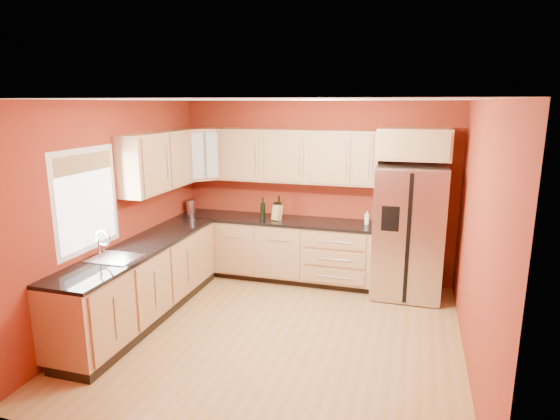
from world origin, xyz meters
name	(u,v)px	position (x,y,z in m)	size (l,w,h in m)	color
floor	(277,335)	(0.00, 0.00, 0.00)	(4.00, 4.00, 0.00)	olive
ceiling	(277,100)	(0.00, 0.00, 2.60)	(4.00, 4.00, 0.00)	white
wall_back	(316,191)	(0.00, 2.00, 1.30)	(4.00, 0.04, 2.60)	maroon
wall_front	(191,298)	(0.00, -2.00, 1.30)	(4.00, 0.04, 2.60)	maroon
wall_left	(115,212)	(-2.00, 0.00, 1.30)	(0.04, 4.00, 2.60)	maroon
wall_right	(478,239)	(2.00, 0.00, 1.30)	(0.04, 4.00, 2.60)	maroon
base_cabinets_back	(274,250)	(-0.55, 1.70, 0.44)	(2.90, 0.60, 0.88)	tan
base_cabinets_left	(142,283)	(-1.70, 0.00, 0.44)	(0.60, 2.80, 0.88)	tan
countertop_back	(274,220)	(-0.55, 1.69, 0.90)	(2.90, 0.62, 0.04)	black
countertop_left	(141,247)	(-1.69, 0.00, 0.90)	(0.62, 2.80, 0.04)	black
upper_cabinets_back	(297,156)	(-0.25, 1.83, 1.83)	(2.30, 0.33, 0.75)	tan
upper_cabinets_left	(157,162)	(-1.83, 0.72, 1.83)	(0.33, 1.35, 0.75)	tan
corner_upper_cabinet	(201,154)	(-1.67, 1.67, 1.83)	(0.62, 0.33, 0.75)	tan
over_fridge_cabinet	(414,144)	(1.35, 1.70, 2.05)	(0.92, 0.60, 0.40)	tan
refrigerator	(408,232)	(1.35, 1.62, 0.89)	(0.90, 0.75, 1.78)	#B0B0B5
window	(87,200)	(-1.98, -0.50, 1.55)	(0.03, 0.90, 1.00)	white
sink_faucet	(114,245)	(-1.69, -0.50, 1.07)	(0.50, 0.42, 0.30)	silver
canister_left	(192,207)	(-1.85, 1.65, 1.02)	(0.12, 0.12, 0.19)	#B0B0B5
canister_right	(191,207)	(-1.85, 1.63, 1.03)	(0.13, 0.13, 0.22)	#B0B0B5
wine_bottle_a	(279,207)	(-0.48, 1.72, 1.09)	(0.08, 0.08, 0.34)	black
wine_bottle_b	(263,208)	(-0.70, 1.64, 1.08)	(0.07, 0.07, 0.32)	black
knife_block	(277,213)	(-0.48, 1.63, 1.03)	(0.11, 0.10, 0.22)	tan
soap_dispenser	(367,218)	(0.78, 1.74, 1.01)	(0.06, 0.06, 0.19)	white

